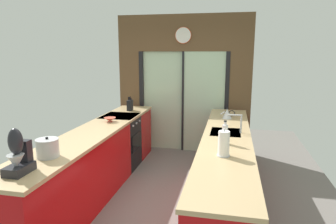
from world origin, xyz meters
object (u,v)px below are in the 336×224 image
Objects in this scene: kettle at (227,114)px; paper_towel_roll at (224,144)px; soap_bottle at (225,134)px; mixing_bowl at (110,120)px; stock_pot at (48,148)px; knife_block at (130,105)px; stand_mixer at (18,156)px; oven_range at (121,142)px.

paper_towel_roll is at bearing -90.06° from kettle.
kettle is 1.40m from soap_bottle.
stock_pot is (0.00, -1.62, 0.06)m from mixing_bowl.
knife_block is 0.63× the size of stand_mixer.
paper_towel_roll reaches higher than stock_pot.
stand_mixer is at bearing -90.00° from mixing_bowl.
stock_pot is 0.98× the size of kettle.
paper_towel_roll reaches higher than soap_bottle.
mixing_bowl is (0.02, -0.47, 0.50)m from oven_range.
stand_mixer is at bearing -89.58° from oven_range.
paper_towel_roll is (1.78, -2.16, 0.03)m from knife_block.
soap_bottle reaches higher than kettle.
mixing_bowl is 2.06m from stand_mixer.
stand_mixer is at bearing -154.63° from paper_towel_roll.
soap_bottle is (-0.00, -1.40, 0.04)m from kettle.
oven_range is 3.10× the size of paper_towel_roll.
soap_bottle is 0.94× the size of paper_towel_roll.
mixing_bowl is 2.16m from paper_towel_roll.
mixing_bowl is at bearing 90.00° from stand_mixer.
soap_bottle reaches higher than stock_pot.
paper_towel_roll is at bearing -50.46° from knife_block.
stock_pot is at bearing -154.39° from soap_bottle.
paper_towel_roll is (1.78, 0.84, -0.03)m from stand_mixer.
paper_towel_roll is (-0.00, -1.84, 0.05)m from kettle.
mixing_bowl is 0.71× the size of knife_block.
stock_pot is at bearing 90.00° from stand_mixer.
soap_bottle is (1.78, 0.85, 0.02)m from stock_pot.
kettle is (1.78, 2.68, -0.08)m from stand_mixer.
knife_block reaches higher than stock_pot.
stand_mixer is 0.44m from stock_pot.
soap_bottle is (1.78, -0.77, 0.08)m from mixing_bowl.
knife_block is (0.02, 0.48, 0.57)m from oven_range.
stock_pot is at bearing -89.49° from oven_range.
stand_mixer reaches higher than stock_pot.
mixing_bowl is 1.89m from kettle.
stock_pot reaches higher than mixing_bowl.
soap_bottle is at bearing 90.00° from paper_towel_roll.
paper_towel_roll reaches higher than oven_range.
oven_range is at bearing 92.26° from mixing_bowl.
paper_towel_roll is (1.80, -1.68, 0.60)m from oven_range.
stock_pot is (-0.00, 0.43, -0.06)m from stand_mixer.
oven_range is at bearing 145.50° from soap_bottle.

